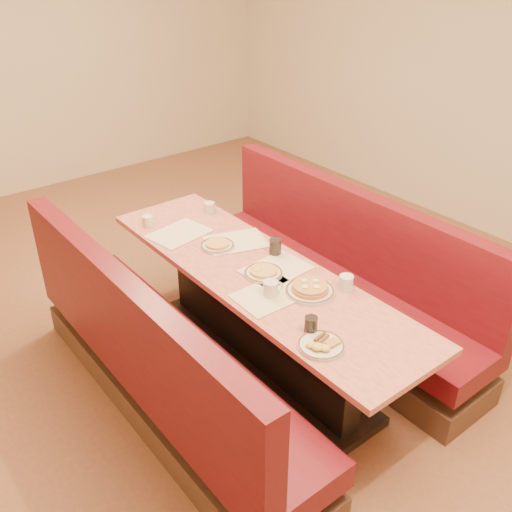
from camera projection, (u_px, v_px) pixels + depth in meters
ground at (257, 363)px, 3.93m from camera, size 8.00×8.00×0.00m
room_envelope at (257, 77)px, 2.97m from camera, size 6.04×8.04×2.82m
diner_table at (257, 319)px, 3.74m from camera, size 0.70×2.50×0.75m
booth_left at (160, 367)px, 3.36m from camera, size 0.55×2.50×1.05m
booth_right at (336, 284)px, 4.14m from camera, size 0.55×2.50×1.05m
placemat_near_left at (269, 295)px, 3.31m from camera, size 0.40×0.30×0.00m
placemat_near_right at (276, 269)px, 3.56m from camera, size 0.42×0.33×0.00m
placemat_far_left at (179, 233)px, 3.99m from camera, size 0.44×0.36×0.00m
placemat_far_right at (236, 241)px, 3.88m from camera, size 0.47×0.41×0.00m
pancake_plate at (310, 289)px, 3.33m from camera, size 0.29×0.29×0.07m
eggs_plate at (321, 345)px, 2.89m from camera, size 0.24×0.24×0.05m
extra_plate_mid at (263, 272)px, 3.51m from camera, size 0.24×0.24×0.05m
extra_plate_far at (217, 245)px, 3.81m from camera, size 0.23×0.23×0.05m
coffee_mug_a at (346, 282)px, 3.35m from camera, size 0.12×0.08×0.09m
coffee_mug_b at (271, 288)px, 3.29m from camera, size 0.12×0.09×0.09m
coffee_mug_c at (210, 207)px, 4.27m from camera, size 0.11×0.08×0.08m
coffee_mug_d at (148, 221)px, 4.07m from camera, size 0.10×0.07×0.08m
soda_tumbler_near at (311, 325)px, 2.99m from camera, size 0.07×0.07×0.10m
soda_tumbler_mid at (275, 247)px, 3.71m from camera, size 0.08×0.08×0.11m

